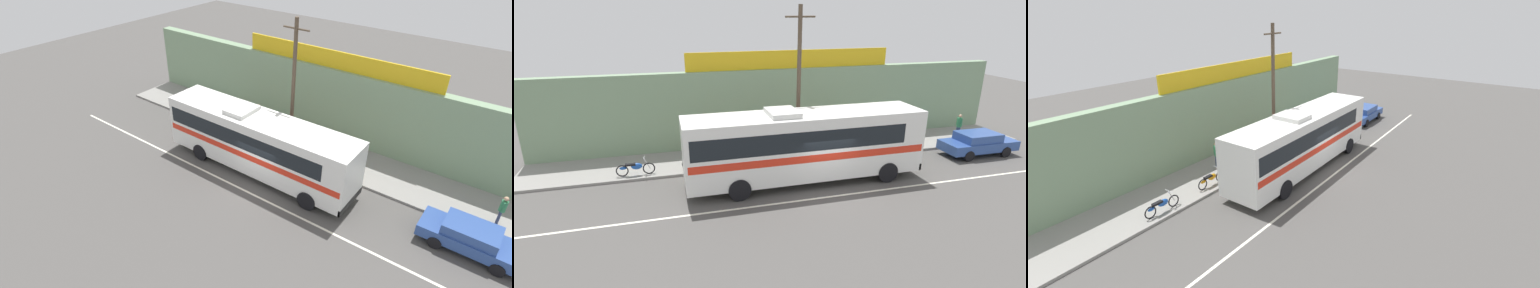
# 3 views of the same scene
# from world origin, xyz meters

# --- Properties ---
(ground_plane) EXTENTS (70.00, 70.00, 0.00)m
(ground_plane) POSITION_xyz_m (0.00, 0.00, 0.00)
(ground_plane) COLOR #4F4C49
(sidewalk_slab) EXTENTS (30.00, 3.60, 0.14)m
(sidewalk_slab) POSITION_xyz_m (0.00, 5.20, 0.07)
(sidewalk_slab) COLOR gray
(sidewalk_slab) RESTS_ON ground_plane
(storefront_facade) EXTENTS (30.00, 0.70, 4.80)m
(storefront_facade) POSITION_xyz_m (0.00, 7.35, 2.40)
(storefront_facade) COLOR gray
(storefront_facade) RESTS_ON ground_plane
(storefront_billboard) EXTENTS (12.98, 0.12, 1.10)m
(storefront_billboard) POSITION_xyz_m (0.54, 7.35, 5.35)
(storefront_billboard) COLOR gold
(storefront_billboard) RESTS_ON storefront_facade
(road_center_stripe) EXTENTS (30.00, 0.14, 0.01)m
(road_center_stripe) POSITION_xyz_m (0.00, -0.80, 0.00)
(road_center_stripe) COLOR silver
(road_center_stripe) RESTS_ON ground_plane
(intercity_bus) EXTENTS (11.80, 2.63, 3.78)m
(intercity_bus) POSITION_xyz_m (-0.85, 1.17, 2.07)
(intercity_bus) COLOR white
(intercity_bus) RESTS_ON ground_plane
(parked_car) EXTENTS (4.45, 1.83, 1.37)m
(parked_car) POSITION_xyz_m (10.56, 2.05, 0.74)
(parked_car) COLOR #2D4C93
(parked_car) RESTS_ON ground_plane
(utility_pole) EXTENTS (1.60, 0.22, 8.36)m
(utility_pole) POSITION_xyz_m (-0.24, 3.76, 4.46)
(utility_pole) COLOR brown
(utility_pole) RESTS_ON sidewalk_slab
(motorcycle_blue) EXTENTS (1.93, 0.56, 0.94)m
(motorcycle_blue) POSITION_xyz_m (-9.01, 3.88, 0.57)
(motorcycle_blue) COLOR black
(motorcycle_blue) RESTS_ON sidewalk_slab
(motorcycle_green) EXTENTS (1.91, 0.56, 0.94)m
(motorcycle_green) POSITION_xyz_m (-5.72, 3.97, 0.57)
(motorcycle_green) COLOR black
(motorcycle_green) RESTS_ON sidewalk_slab
(pedestrian_far_right) EXTENTS (0.30, 0.48, 1.67)m
(pedestrian_far_right) POSITION_xyz_m (-3.90, 5.33, 1.11)
(pedestrian_far_right) COLOR navy
(pedestrian_far_right) RESTS_ON sidewalk_slab
(pedestrian_near_shop) EXTENTS (0.30, 0.48, 1.64)m
(pedestrian_near_shop) POSITION_xyz_m (11.29, 4.57, 1.09)
(pedestrian_near_shop) COLOR navy
(pedestrian_near_shop) RESTS_ON sidewalk_slab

